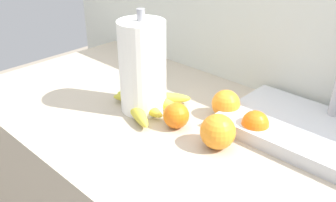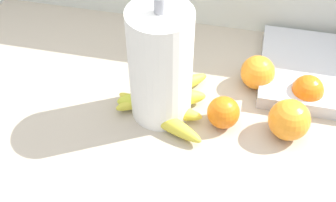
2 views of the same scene
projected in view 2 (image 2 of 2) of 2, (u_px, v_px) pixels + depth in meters
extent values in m
cube|color=silver|center=(260.00, 96.00, 1.31)|extent=(1.87, 0.06, 1.30)
ellipsoid|color=gold|center=(158.00, 117.00, 0.88)|extent=(0.21, 0.12, 0.04)
ellipsoid|color=gold|center=(160.00, 108.00, 0.90)|extent=(0.18, 0.05, 0.04)
ellipsoid|color=#C8CF38|center=(162.00, 99.00, 0.91)|extent=(0.19, 0.10, 0.04)
ellipsoid|color=gold|center=(163.00, 92.00, 0.93)|extent=(0.19, 0.17, 0.04)
sphere|color=orange|center=(289.00, 120.00, 0.84)|extent=(0.08, 0.08, 0.08)
sphere|color=orange|center=(308.00, 90.00, 0.91)|extent=(0.07, 0.07, 0.07)
sphere|color=orange|center=(258.00, 72.00, 0.94)|extent=(0.07, 0.07, 0.07)
sphere|color=orange|center=(223.00, 112.00, 0.87)|extent=(0.07, 0.07, 0.07)
cylinder|color=white|center=(161.00, 66.00, 0.83)|extent=(0.12, 0.12, 0.24)
cylinder|color=gray|center=(160.00, 60.00, 0.82)|extent=(0.02, 0.02, 0.27)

